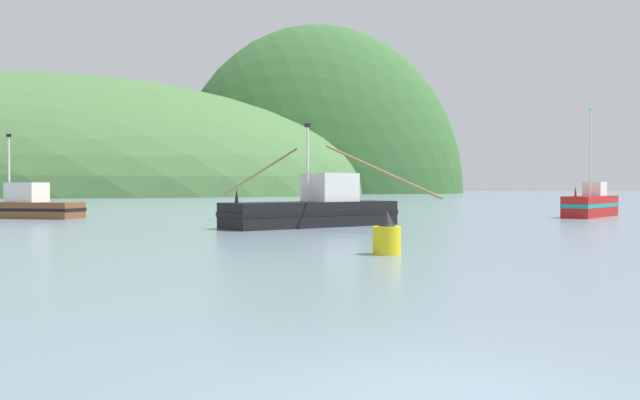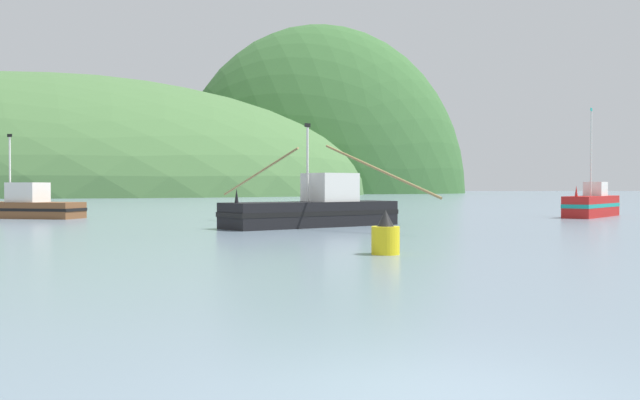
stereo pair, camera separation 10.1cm
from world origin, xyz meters
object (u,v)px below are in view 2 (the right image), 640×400
Objects in this scene: fishing_boat_red at (592,205)px; fishing_boat_brown at (20,207)px; fishing_boat_black at (315,209)px; channel_buoy at (386,237)px.

fishing_boat_brown is (-38.19, -1.40, -0.10)m from fishing_boat_red.
fishing_boat_black is at bearing 166.97° from fishing_boat_brown.
fishing_boat_red is 0.83× the size of fishing_boat_brown.
channel_buoy is at bearing 144.80° from fishing_boat_brown.
fishing_boat_black is at bearing 97.61° from channel_buoy.
fishing_boat_red is (19.02, 11.51, -0.06)m from fishing_boat_black.
fishing_boat_red is 5.44× the size of channel_buoy.
fishing_boat_red is at bearing 174.95° from fishing_boat_black.
channel_buoy is at bearing 61.36° from fishing_boat_black.
channel_buoy is (-17.00, -26.64, -0.28)m from fishing_boat_red.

